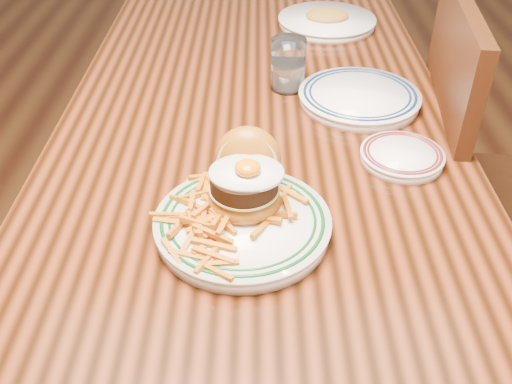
{
  "coord_description": "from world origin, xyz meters",
  "views": [
    {
      "loc": [
        0.0,
        -1.1,
        1.37
      ],
      "look_at": [
        -0.0,
        -0.37,
        0.81
      ],
      "focal_mm": 40.0,
      "sensor_mm": 36.0,
      "label": 1
    }
  ],
  "objects_px": {
    "chair_right": "(481,190)",
    "main_plate": "(243,207)",
    "side_plate": "(402,156)",
    "table": "(258,145)"
  },
  "relations": [
    {
      "from": "chair_right",
      "to": "main_plate",
      "type": "distance_m",
      "value": 0.75
    },
    {
      "from": "table",
      "to": "main_plate",
      "type": "height_order",
      "value": "main_plate"
    },
    {
      "from": "chair_right",
      "to": "side_plate",
      "type": "bearing_deg",
      "value": 44.65
    },
    {
      "from": "main_plate",
      "to": "side_plate",
      "type": "xyz_separation_m",
      "value": [
        0.3,
        0.19,
        -0.02
      ]
    },
    {
      "from": "table",
      "to": "main_plate",
      "type": "relative_size",
      "value": 5.37
    },
    {
      "from": "chair_right",
      "to": "main_plate",
      "type": "height_order",
      "value": "chair_right"
    },
    {
      "from": "side_plate",
      "to": "main_plate",
      "type": "bearing_deg",
      "value": -161.78
    },
    {
      "from": "main_plate",
      "to": "side_plate",
      "type": "distance_m",
      "value": 0.35
    },
    {
      "from": "table",
      "to": "side_plate",
      "type": "relative_size",
      "value": 10.07
    },
    {
      "from": "main_plate",
      "to": "side_plate",
      "type": "height_order",
      "value": "main_plate"
    }
  ]
}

